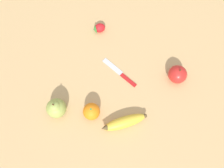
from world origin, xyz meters
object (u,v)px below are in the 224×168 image
Objects in this scene: strawberry at (99,28)px; apple at (177,74)px; banana at (124,122)px; orange at (92,111)px; paring_knife at (121,73)px; pear at (56,108)px.

apple is at bearing 126.64° from strawberry.
banana reaches higher than strawberry.
orange reaches higher than strawberry.
orange is 1.00× the size of strawberry.
strawberry is 0.24m from paring_knife.
strawberry is 0.82× the size of apple.
apple is at bearing 41.06° from pear.
apple is at bearing -52.69° from paring_knife.
pear is at bearing -160.55° from orange.
pear is 1.42× the size of strawberry.
orange is 0.22m from paring_knife.
pear reaches higher than banana.
pear is 0.52m from apple.
pear is 0.31m from paring_knife.
apple is at bearing -155.96° from banana.
orange is 0.82× the size of apple.
banana is at bearing 86.16° from strawberry.
pear is 0.53× the size of paring_knife.
orange is at bearing -131.40° from apple.
strawberry is 0.42m from apple.
apple is (0.26, 0.29, 0.00)m from orange.
pear reaches higher than strawberry.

